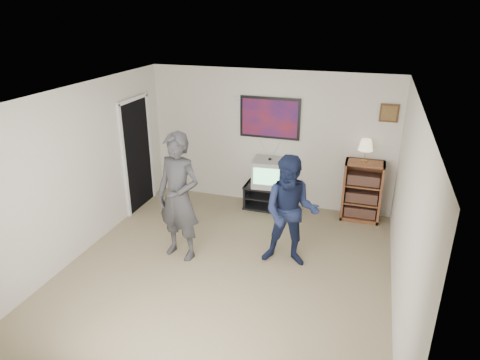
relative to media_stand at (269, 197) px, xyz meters
The scene contains 13 objects.
room_shell 2.15m from the media_stand, 92.75° to the right, with size 4.51×5.00×2.51m.
media_stand is the anchor object (origin of this frame).
crt_television 0.47m from the media_stand, behind, with size 0.59×0.50×0.50m, color #A2A19D, non-canonical shape.
bookshelf 1.66m from the media_stand, ahead, with size 0.65×0.37×1.07m, color brown, non-canonical shape.
table_lamp 1.92m from the media_stand, ahead, with size 0.25×0.25×0.39m, color #FBE8BE, non-canonical shape.
person_tall 2.29m from the media_stand, 113.72° to the right, with size 0.70×0.46×1.91m, color #2F2F31.
person_short 1.94m from the media_stand, 67.29° to the right, with size 0.80×0.62×1.65m, color #161E3D.
controller_left 2.20m from the media_stand, 114.70° to the right, with size 0.03×0.12×0.03m, color white.
controller_right 1.82m from the media_stand, 66.52° to the right, with size 0.03×0.12×0.03m, color white.
poster 1.45m from the media_stand, 110.25° to the left, with size 1.10×0.03×0.75m, color black.
air_vent 1.86m from the media_stand, 158.67° to the left, with size 0.28×0.02×0.14m, color white.
small_picture 2.54m from the media_stand, ahead, with size 0.30×0.03×0.30m, color #3B2012.
doorway 2.53m from the media_stand, 164.84° to the right, with size 0.03×0.85×2.00m, color black.
Camera 1 is at (1.75, -4.81, 3.51)m, focal length 32.00 mm.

